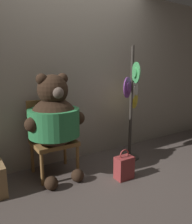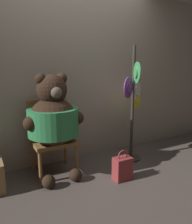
# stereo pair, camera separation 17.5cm
# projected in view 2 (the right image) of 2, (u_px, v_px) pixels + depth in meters

# --- Properties ---
(ground_plane) EXTENTS (14.00, 14.00, 0.00)m
(ground_plane) POSITION_uv_depth(u_px,v_px,m) (95.00, 176.00, 2.73)
(ground_plane) COLOR #4C423D
(wall_back) EXTENTS (8.00, 0.10, 2.45)m
(wall_back) POSITION_uv_depth(u_px,v_px,m) (71.00, 75.00, 3.09)
(wall_back) COLOR gray
(wall_back) RESTS_ON ground_plane
(chair) EXTENTS (0.52, 0.44, 0.94)m
(chair) POSITION_uv_depth(u_px,v_px,m) (51.00, 134.00, 2.81)
(chair) COLOR olive
(chair) RESTS_ON ground_plane
(teddy_bear) EXTENTS (0.73, 0.65, 1.27)m
(teddy_bear) POSITION_uv_depth(u_px,v_px,m) (53.00, 118.00, 2.62)
(teddy_bear) COLOR black
(teddy_bear) RESTS_ON ground_plane
(hat_display_rack) EXTENTS (0.51, 0.41, 1.63)m
(hat_display_rack) POSITION_uv_depth(u_px,v_px,m) (133.00, 102.00, 3.07)
(hat_display_rack) COLOR #332D28
(hat_display_rack) RESTS_ON ground_plane
(handbag_on_ground) EXTENTS (0.22, 0.14, 0.38)m
(handbag_on_ground) POSITION_uv_depth(u_px,v_px,m) (122.00, 168.00, 2.64)
(handbag_on_ground) COLOR maroon
(handbag_on_ground) RESTS_ON ground_plane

